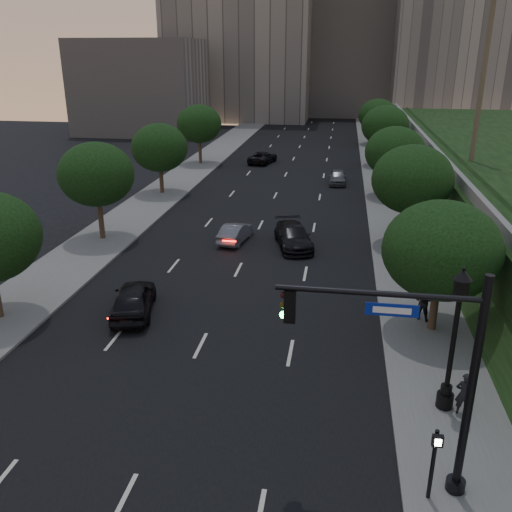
% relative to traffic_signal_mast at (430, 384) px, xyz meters
% --- Properties ---
extents(ground, '(160.00, 160.00, 0.00)m').
position_rel_traffic_signal_mast_xyz_m(ground, '(-8.46, 2.15, -3.67)').
color(ground, black).
rests_on(ground, ground).
extents(road_surface, '(16.00, 140.00, 0.02)m').
position_rel_traffic_signal_mast_xyz_m(road_surface, '(-8.46, 32.15, -3.66)').
color(road_surface, black).
rests_on(road_surface, ground).
extents(sidewalk_right, '(4.50, 140.00, 0.15)m').
position_rel_traffic_signal_mast_xyz_m(sidewalk_right, '(1.79, 32.15, -3.60)').
color(sidewalk_right, slate).
rests_on(sidewalk_right, ground).
extents(sidewalk_left, '(4.50, 140.00, 0.15)m').
position_rel_traffic_signal_mast_xyz_m(sidewalk_left, '(-18.71, 32.15, -3.60)').
color(sidewalk_left, slate).
rests_on(sidewalk_left, ground).
extents(parapet_wall, '(0.35, 90.00, 0.70)m').
position_rel_traffic_signal_mast_xyz_m(parapet_wall, '(5.04, 30.15, 0.68)').
color(parapet_wall, slate).
rests_on(parapet_wall, embankment).
extents(office_block_left, '(26.00, 20.00, 32.00)m').
position_rel_traffic_signal_mast_xyz_m(office_block_left, '(-22.46, 94.15, 12.33)').
color(office_block_left, gray).
rests_on(office_block_left, ground).
extents(office_block_mid, '(22.00, 18.00, 26.00)m').
position_rel_traffic_signal_mast_xyz_m(office_block_mid, '(-2.46, 104.15, 9.33)').
color(office_block_mid, '#9E9891').
rests_on(office_block_mid, ground).
extents(office_block_right, '(20.00, 22.00, 36.00)m').
position_rel_traffic_signal_mast_xyz_m(office_block_right, '(15.54, 98.15, 14.33)').
color(office_block_right, gray).
rests_on(office_block_right, ground).
extents(office_block_filler, '(18.00, 16.00, 14.00)m').
position_rel_traffic_signal_mast_xyz_m(office_block_filler, '(-34.46, 72.15, 3.33)').
color(office_block_filler, '#9E9891').
rests_on(office_block_filler, ground).
extents(tree_right_a, '(5.20, 5.20, 6.24)m').
position_rel_traffic_signal_mast_xyz_m(tree_right_a, '(1.84, 10.15, 0.35)').
color(tree_right_a, '#38281C').
rests_on(tree_right_a, ground).
extents(tree_right_b, '(5.20, 5.20, 6.74)m').
position_rel_traffic_signal_mast_xyz_m(tree_right_b, '(1.84, 22.15, 0.84)').
color(tree_right_b, '#38281C').
rests_on(tree_right_b, ground).
extents(tree_right_c, '(5.20, 5.20, 6.24)m').
position_rel_traffic_signal_mast_xyz_m(tree_right_c, '(1.84, 35.15, 0.35)').
color(tree_right_c, '#38281C').
rests_on(tree_right_c, ground).
extents(tree_right_d, '(5.20, 5.20, 6.74)m').
position_rel_traffic_signal_mast_xyz_m(tree_right_d, '(1.84, 49.15, 0.84)').
color(tree_right_d, '#38281C').
rests_on(tree_right_d, ground).
extents(tree_right_e, '(5.20, 5.20, 6.24)m').
position_rel_traffic_signal_mast_xyz_m(tree_right_e, '(1.84, 64.15, 0.35)').
color(tree_right_e, '#38281C').
rests_on(tree_right_e, ground).
extents(tree_left_b, '(5.00, 5.00, 6.71)m').
position_rel_traffic_signal_mast_xyz_m(tree_left_b, '(-18.76, 20.15, 0.90)').
color(tree_left_b, '#38281C').
rests_on(tree_left_b, ground).
extents(tree_left_c, '(5.00, 5.00, 6.34)m').
position_rel_traffic_signal_mast_xyz_m(tree_left_c, '(-18.76, 33.15, 0.53)').
color(tree_left_c, '#38281C').
rests_on(tree_left_c, ground).
extents(tree_left_d, '(5.00, 5.00, 6.71)m').
position_rel_traffic_signal_mast_xyz_m(tree_left_d, '(-18.76, 47.15, 0.90)').
color(tree_left_d, '#38281C').
rests_on(tree_left_d, ground).
extents(traffic_signal_mast, '(5.68, 0.56, 7.00)m').
position_rel_traffic_signal_mast_xyz_m(traffic_signal_mast, '(0.00, 0.00, 0.00)').
color(traffic_signal_mast, black).
rests_on(traffic_signal_mast, ground).
extents(street_lamp, '(0.64, 0.64, 5.62)m').
position_rel_traffic_signal_mast_xyz_m(street_lamp, '(1.43, 4.07, -1.04)').
color(street_lamp, black).
rests_on(street_lamp, ground).
extents(pedestrian_signal, '(0.30, 0.33, 2.50)m').
position_rel_traffic_signal_mast_xyz_m(pedestrian_signal, '(0.27, -0.49, -2.11)').
color(pedestrian_signal, black).
rests_on(pedestrian_signal, ground).
extents(sedan_near_left, '(2.87, 4.97, 1.59)m').
position_rel_traffic_signal_mast_xyz_m(sedan_near_left, '(-12.51, 9.72, -2.88)').
color(sedan_near_left, black).
rests_on(sedan_near_left, ground).
extents(sedan_mid_left, '(1.96, 4.09, 1.29)m').
position_rel_traffic_signal_mast_xyz_m(sedan_mid_left, '(-9.61, 21.20, -3.03)').
color(sedan_mid_left, slate).
rests_on(sedan_mid_left, ground).
extents(sedan_far_left, '(3.26, 5.22, 1.35)m').
position_rel_traffic_signal_mast_xyz_m(sedan_far_left, '(-11.78, 48.96, -3.00)').
color(sedan_far_left, black).
rests_on(sedan_far_left, ground).
extents(sedan_near_right, '(3.34, 5.46, 1.48)m').
position_rel_traffic_signal_mast_xyz_m(sedan_near_right, '(-5.61, 20.75, -2.93)').
color(sedan_near_right, black).
rests_on(sedan_near_right, ground).
extents(sedan_far_right, '(1.68, 4.11, 1.40)m').
position_rel_traffic_signal_mast_xyz_m(sedan_far_right, '(-3.00, 39.73, -2.97)').
color(sedan_far_right, slate).
rests_on(sedan_far_right, ground).
extents(pedestrian_a, '(0.63, 0.44, 1.64)m').
position_rel_traffic_signal_mast_xyz_m(pedestrian_a, '(1.97, 3.77, -2.70)').
color(pedestrian_a, black).
rests_on(pedestrian_a, sidewalk_right).
extents(pedestrian_b, '(1.13, 1.06, 1.85)m').
position_rel_traffic_signal_mast_xyz_m(pedestrian_b, '(1.50, 11.08, -2.60)').
color(pedestrian_b, black).
rests_on(pedestrian_b, sidewalk_right).
extents(pedestrian_c, '(1.18, 0.69, 1.89)m').
position_rel_traffic_signal_mast_xyz_m(pedestrian_c, '(1.55, 17.49, -2.58)').
color(pedestrian_c, black).
rests_on(pedestrian_c, sidewalk_right).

